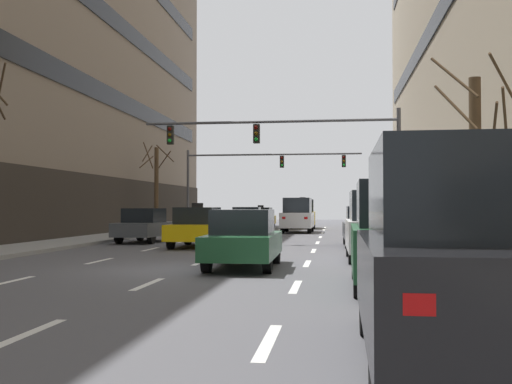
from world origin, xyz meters
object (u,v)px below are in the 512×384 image
object	(u,v)px
car_parked_3	(367,227)
traffic_signal_1	(253,169)
car_parked_1	(399,235)
traffic_signal_0	(301,145)
street_tree_1	(156,185)
car_parked_2	(377,226)
car_driving_3	(247,220)
street_tree_2	(476,165)
pedestrian_0	(411,218)
car_driving_2	(298,215)
car_driving_6	(244,239)
taxi_driving_5	(303,214)
car_driving_0	(145,226)
taxi_driving_1	(261,218)
taxi_driving_4	(198,227)
car_parked_0	(459,257)

from	to	relation	value
car_parked_3	traffic_signal_1	xyz separation A→B (m)	(-7.05, 17.26, 3.50)
traffic_signal_1	car_parked_1	bearing A→B (deg)	-76.69
traffic_signal_0	street_tree_1	world-z (taller)	traffic_signal_0
car_parked_2	car_parked_3	world-z (taller)	car_parked_2
traffic_signal_1	car_parked_3	bearing A→B (deg)	-67.78
car_parked_3	traffic_signal_1	world-z (taller)	traffic_signal_1
car_driving_3	street_tree_2	bearing A→B (deg)	-67.00
pedestrian_0	car_parked_3	bearing A→B (deg)	-116.90
car_driving_2	car_driving_6	world-z (taller)	car_driving_2
taxi_driving_5	car_parked_1	world-z (taller)	taxi_driving_5
car_driving_0	traffic_signal_0	distance (m)	7.99
car_parked_2	pedestrian_0	distance (m)	11.10
car_driving_3	street_tree_1	world-z (taller)	street_tree_1
car_driving_0	car_parked_1	xyz separation A→B (m)	(9.90, -14.26, 0.30)
street_tree_2	car_driving_6	bearing A→B (deg)	176.83
traffic_signal_0	car_driving_3	bearing A→B (deg)	110.99
car_driving_6	taxi_driving_5	bearing A→B (deg)	90.05
taxi_driving_1	car_driving_2	xyz separation A→B (m)	(3.22, -7.08, 0.31)
car_driving_6	car_parked_2	distance (m)	4.62
taxi_driving_1	pedestrian_0	size ratio (longest dim) A/B	2.54
car_driving_0	car_driving_3	world-z (taller)	car_driving_3
taxi_driving_4	car_parked_0	xyz separation A→B (m)	(6.77, -17.38, 0.33)
street_tree_1	car_driving_0	bearing A→B (deg)	-75.57
taxi_driving_4	car_parked_1	bearing A→B (deg)	-59.46
car_parked_3	street_tree_2	xyz separation A→B (m)	(2.21, -9.39, 1.85)
car_driving_0	street_tree_2	size ratio (longest dim) A/B	0.80
car_driving_2	car_parked_3	xyz separation A→B (m)	(3.62, -13.03, -0.27)
taxi_driving_1	taxi_driving_4	world-z (taller)	taxi_driving_4
car_parked_1	taxi_driving_4	bearing A→B (deg)	120.54
car_driving_0	traffic_signal_0	xyz separation A→B (m)	(7.14, -0.40, 3.56)
car_parked_1	traffic_signal_0	bearing A→B (deg)	101.24
car_parked_3	traffic_signal_1	distance (m)	18.97
car_driving_3	car_parked_0	bearing A→B (deg)	-77.51
car_parked_1	street_tree_1	world-z (taller)	street_tree_1
street_tree_2	street_tree_1	bearing A→B (deg)	124.52
taxi_driving_4	car_parked_1	size ratio (longest dim) A/B	0.96
car_driving_6	car_parked_1	world-z (taller)	car_parked_1
taxi_driving_1	car_parked_1	xyz separation A→B (m)	(6.84, -32.65, 0.29)
taxi_driving_1	car_driving_2	distance (m)	7.79
taxi_driving_5	car_driving_6	distance (m)	29.23
taxi_driving_4	car_driving_6	world-z (taller)	taxi_driving_4
car_driving_6	pedestrian_0	distance (m)	14.91
street_tree_2	traffic_signal_1	bearing A→B (deg)	109.15
car_parked_2	traffic_signal_0	size ratio (longest dim) A/B	0.39
car_driving_2	car_parked_1	size ratio (longest dim) A/B	1.02
car_parked_1	street_tree_2	world-z (taller)	street_tree_2
car_driving_0	street_tree_1	bearing A→B (deg)	104.43
car_driving_3	taxi_driving_1	bearing A→B (deg)	91.59
car_driving_2	taxi_driving_5	distance (m)	7.14
traffic_signal_0	pedestrian_0	distance (m)	6.84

